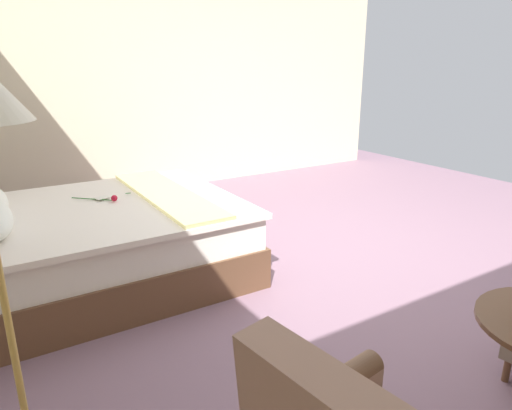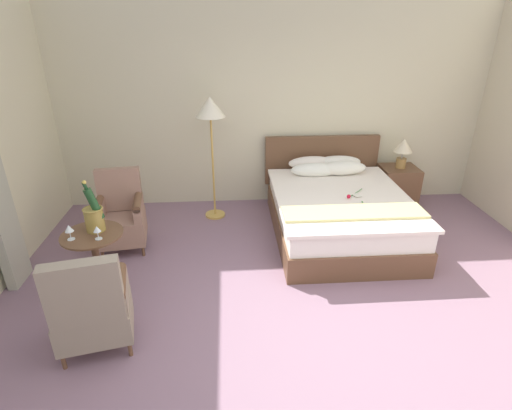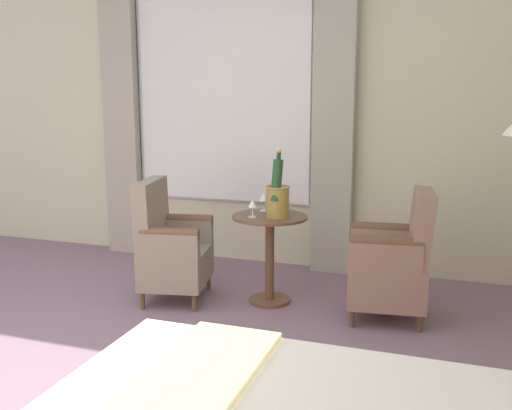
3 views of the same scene
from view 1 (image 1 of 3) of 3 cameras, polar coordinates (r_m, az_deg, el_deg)
name	(u,v)px [view 1 (image 1 of 3)]	position (r m, az deg, el deg)	size (l,w,h in m)	color
ground_plane	(343,260)	(3.98, 10.81, -6.78)	(7.59, 7.59, 0.00)	gray
wall_far_side	(187,64)	(6.27, -8.58, 17.02)	(0.12, 6.15, 3.18)	beige
bed	(85,242)	(3.63, -20.56, -4.37)	(1.68, 2.18, 1.02)	brown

